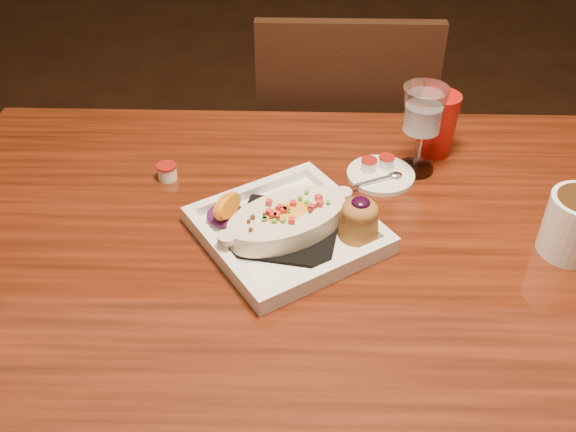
{
  "coord_description": "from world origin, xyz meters",
  "views": [
    {
      "loc": [
        -0.09,
        -0.78,
        1.44
      ],
      "look_at": [
        -0.12,
        0.06,
        0.77
      ],
      "focal_mm": 40.0,
      "sensor_mm": 36.0,
      "label": 1
    }
  ],
  "objects_px": {
    "plate": "(294,224)",
    "saucer": "(379,173)",
    "goblet": "(423,115)",
    "chair_far": "(339,160)",
    "red_tumbler": "(438,125)",
    "table": "(355,293)"
  },
  "relations": [
    {
      "from": "red_tumbler",
      "to": "plate",
      "type": "bearing_deg",
      "value": -135.32
    },
    {
      "from": "chair_far",
      "to": "red_tumbler",
      "type": "distance_m",
      "value": 0.48
    },
    {
      "from": "table",
      "to": "plate",
      "type": "bearing_deg",
      "value": 163.96
    },
    {
      "from": "saucer",
      "to": "plate",
      "type": "bearing_deg",
      "value": -131.15
    },
    {
      "from": "table",
      "to": "goblet",
      "type": "bearing_deg",
      "value": 63.03
    },
    {
      "from": "saucer",
      "to": "chair_far",
      "type": "bearing_deg",
      "value": 96.63
    },
    {
      "from": "plate",
      "to": "saucer",
      "type": "height_order",
      "value": "plate"
    },
    {
      "from": "goblet",
      "to": "saucer",
      "type": "xyz_separation_m",
      "value": [
        -0.07,
        -0.03,
        -0.11
      ]
    },
    {
      "from": "goblet",
      "to": "saucer",
      "type": "relative_size",
      "value": 1.35
    },
    {
      "from": "table",
      "to": "chair_far",
      "type": "xyz_separation_m",
      "value": [
        -0.0,
        0.63,
        -0.15
      ]
    },
    {
      "from": "plate",
      "to": "goblet",
      "type": "height_order",
      "value": "goblet"
    },
    {
      "from": "table",
      "to": "goblet",
      "type": "xyz_separation_m",
      "value": [
        0.12,
        0.23,
        0.22
      ]
    },
    {
      "from": "saucer",
      "to": "red_tumbler",
      "type": "xyz_separation_m",
      "value": [
        0.11,
        0.09,
        0.05
      ]
    },
    {
      "from": "red_tumbler",
      "to": "table",
      "type": "bearing_deg",
      "value": -118.73
    },
    {
      "from": "chair_far",
      "to": "plate",
      "type": "distance_m",
      "value": 0.67
    },
    {
      "from": "table",
      "to": "plate",
      "type": "relative_size",
      "value": 4.16
    },
    {
      "from": "plate",
      "to": "red_tumbler",
      "type": "relative_size",
      "value": 2.9
    },
    {
      "from": "chair_far",
      "to": "plate",
      "type": "xyz_separation_m",
      "value": [
        -0.11,
        -0.6,
        0.27
      ]
    },
    {
      "from": "chair_far",
      "to": "plate",
      "type": "bearing_deg",
      "value": 79.94
    },
    {
      "from": "saucer",
      "to": "red_tumbler",
      "type": "height_order",
      "value": "red_tumbler"
    },
    {
      "from": "plate",
      "to": "goblet",
      "type": "distance_m",
      "value": 0.32
    },
    {
      "from": "chair_far",
      "to": "table",
      "type": "bearing_deg",
      "value": 90.0
    }
  ]
}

